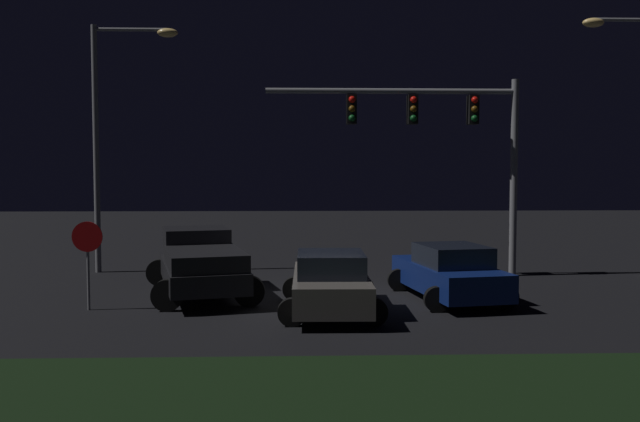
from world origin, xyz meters
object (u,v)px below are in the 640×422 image
(pickup_truck, at_px, (200,259))
(traffic_signal_gantry, at_px, (441,128))
(car_sedan, at_px, (449,273))
(car_sedan_far, at_px, (330,283))
(street_lamp_left, at_px, (113,118))
(stop_sign, at_px, (88,248))
(street_lamp_right, at_px, (636,115))

(pickup_truck, distance_m, traffic_signal_gantry, 8.97)
(car_sedan, bearing_deg, car_sedan_far, 105.35)
(car_sedan_far, relative_size, street_lamp_left, 0.52)
(car_sedan, xyz_separation_m, car_sedan_far, (-3.30, -1.53, 0.00))
(street_lamp_left, xyz_separation_m, stop_sign, (1.06, -6.36, -3.75))
(pickup_truck, distance_m, street_lamp_right, 14.83)
(pickup_truck, height_order, traffic_signal_gantry, traffic_signal_gantry)
(pickup_truck, xyz_separation_m, street_lamp_left, (-3.53, 4.27, 4.32))
(street_lamp_left, relative_size, street_lamp_right, 0.98)
(car_sedan, bearing_deg, stop_sign, 86.73)
(traffic_signal_gantry, relative_size, stop_sign, 3.73)
(car_sedan_far, bearing_deg, stop_sign, 86.10)
(traffic_signal_gantry, height_order, street_lamp_left, street_lamp_left)
(street_lamp_left, relative_size, stop_sign, 3.78)
(car_sedan, height_order, street_lamp_right, street_lamp_right)
(street_lamp_left, bearing_deg, car_sedan_far, -43.98)
(stop_sign, bearing_deg, street_lamp_left, 99.45)
(traffic_signal_gantry, height_order, street_lamp_right, street_lamp_right)
(traffic_signal_gantry, bearing_deg, street_lamp_left, 173.52)
(car_sedan, xyz_separation_m, stop_sign, (-9.34, -1.04, 0.82))
(traffic_signal_gantry, distance_m, street_lamp_left, 11.10)
(street_lamp_right, bearing_deg, car_sedan_far, -152.17)
(stop_sign, bearing_deg, traffic_signal_gantry, 27.16)
(pickup_truck, relative_size, street_lamp_left, 0.68)
(car_sedan_far, xyz_separation_m, street_lamp_left, (-7.11, 6.86, 4.58))
(car_sedan, bearing_deg, street_lamp_left, 53.29)
(traffic_signal_gantry, relative_size, street_lamp_right, 0.97)
(pickup_truck, relative_size, car_sedan_far, 1.29)
(car_sedan, bearing_deg, traffic_signal_gantry, -18.26)
(street_lamp_right, xyz_separation_m, stop_sign, (-16.36, -4.95, -3.77))
(car_sedan, relative_size, stop_sign, 2.08)
(pickup_truck, distance_m, car_sedan_far, 4.42)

